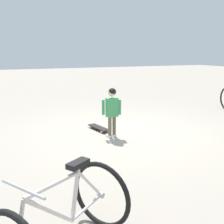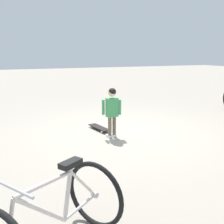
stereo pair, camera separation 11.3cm
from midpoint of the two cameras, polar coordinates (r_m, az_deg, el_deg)
name	(u,v)px [view 1 (the left image)]	position (r m, az deg, el deg)	size (l,w,h in m)	color
ground_plane	(122,132)	(6.16, 1.58, -4.24)	(50.00, 50.00, 0.00)	#9E9384
child_person	(112,107)	(5.63, -0.58, 1.06)	(0.21, 0.39, 1.06)	brown
skateboard	(99,128)	(6.29, -3.38, -3.33)	(0.72, 0.31, 0.07)	black
bicycle_near	(66,217)	(2.54, -11.18, -21.14)	(1.16, 1.28, 0.85)	black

